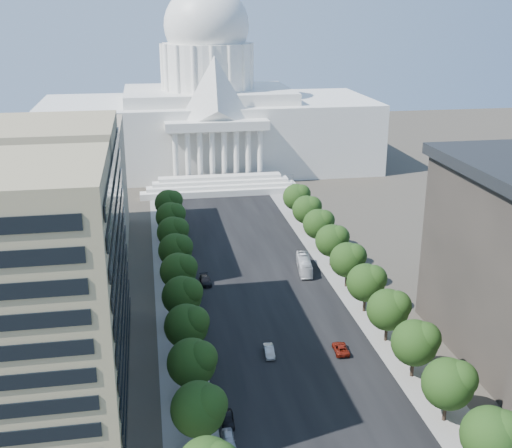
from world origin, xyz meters
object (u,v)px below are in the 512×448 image
city_bus (304,265)px  car_parked (228,440)px  car_red (341,349)px  car_dark_b (205,281)px  car_silver (269,351)px  car_dark_a (228,419)px

city_bus → car_parked: bearing=-105.5°
car_red → car_dark_b: bearing=-54.4°
car_dark_b → car_silver: bearing=-79.8°
car_red → car_dark_b: 38.95m
car_dark_a → car_parked: (-0.50, -4.65, 0.01)m
car_dark_a → car_red: (22.19, 16.90, -0.07)m
city_bus → car_dark_b: bearing=-163.8°
car_red → car_dark_b: size_ratio=0.95×
car_red → city_bus: bearing=-90.1°
car_dark_a → car_parked: 4.68m
car_dark_b → city_bus: 23.27m
car_silver → city_bus: bearing=70.3°
city_bus → car_dark_a: bearing=-106.9°
car_red → car_parked: (-22.69, -21.55, 0.08)m
car_dark_b → city_bus: city_bus is taller
car_silver → car_red: 12.64m
car_dark_a → city_bus: size_ratio=0.40×
car_silver → city_bus: 38.30m
car_dark_a → car_dark_b: 49.96m
car_silver → city_bus: (14.97, 35.24, 0.81)m
car_red → city_bus: size_ratio=0.45×
car_silver → car_dark_a: bearing=-114.7°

